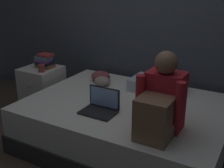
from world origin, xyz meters
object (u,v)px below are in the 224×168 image
at_px(laptop, 101,106).
at_px(bed, 127,124).
at_px(pillow, 157,85).
at_px(book_stack, 44,61).
at_px(person_sitting, 161,103).
at_px(mug, 42,68).
at_px(clothes_pile, 101,78).
at_px(nightstand, 43,90).

bearing_deg(laptop, bed, 69.03).
bearing_deg(pillow, book_stack, -170.67).
height_order(bed, person_sitting, person_sitting).
bearing_deg(mug, bed, -3.09).
bearing_deg(book_stack, pillow, 9.33).
relative_size(bed, clothes_pile, 6.75).
relative_size(mug, clothes_pile, 0.30).
relative_size(bed, person_sitting, 3.05).
bearing_deg(mug, book_stack, 120.54).
distance_m(bed, mug, 1.24).
relative_size(book_stack, mug, 2.35).
distance_m(person_sitting, book_stack, 1.86).
relative_size(bed, mug, 22.22).
xyz_separation_m(nightstand, mug, (0.13, -0.12, 0.34)).
distance_m(person_sitting, mug, 1.73).
xyz_separation_m(pillow, clothes_pile, (-0.67, -0.08, -0.01)).
height_order(bed, laptop, laptop).
height_order(book_stack, clothes_pile, book_stack).
distance_m(pillow, clothes_pile, 0.67).
height_order(bed, clothes_pile, clothes_pile).
bearing_deg(mug, pillow, 16.51).
bearing_deg(clothes_pile, pillow, 6.56).
height_order(laptop, clothes_pile, laptop).
bearing_deg(nightstand, laptop, -22.58).
bearing_deg(pillow, mug, -163.49).
relative_size(book_stack, clothes_pile, 0.71).
xyz_separation_m(bed, mug, (-1.17, 0.06, 0.41)).
relative_size(person_sitting, laptop, 2.05).
xyz_separation_m(pillow, mug, (-1.31, -0.39, 0.10)).
bearing_deg(book_stack, bed, -9.90).
height_order(person_sitting, mug, person_sitting).
distance_m(bed, pillow, 0.56).
bearing_deg(person_sitting, nightstand, 162.13).
distance_m(person_sitting, clothes_pile, 1.29).
bearing_deg(clothes_pile, mug, -154.02).
xyz_separation_m(pillow, book_stack, (-1.40, -0.23, 0.14)).
height_order(person_sitting, book_stack, person_sitting).
bearing_deg(bed, clothes_pile, 145.04).
distance_m(bed, nightstand, 1.31).
height_order(nightstand, book_stack, book_stack).
relative_size(person_sitting, pillow, 1.17).
relative_size(person_sitting, clothes_pile, 2.21).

